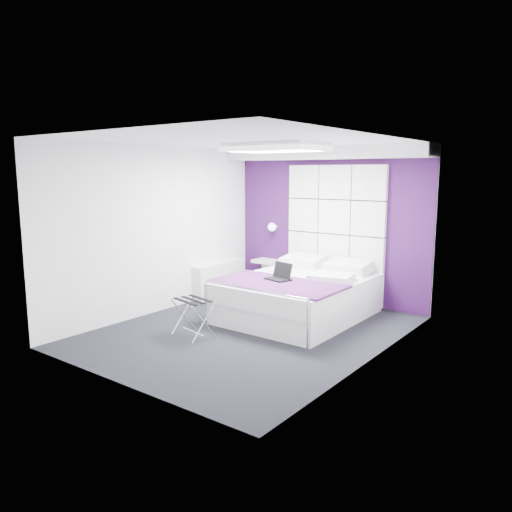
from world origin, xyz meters
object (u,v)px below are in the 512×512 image
(luggage_rack, at_px, (193,318))
(laptop, at_px, (280,275))
(bed, at_px, (299,295))
(nightstand, at_px, (267,261))
(radiator, at_px, (219,279))
(wall_lamp, at_px, (273,227))

(luggage_rack, relative_size, laptop, 1.46)
(bed, bearing_deg, nightstand, 142.55)
(radiator, distance_m, nightstand, 0.94)
(wall_lamp, xyz_separation_m, nightstand, (-0.10, -0.04, -0.64))
(radiator, bearing_deg, nightstand, 53.16)
(bed, relative_size, luggage_rack, 4.39)
(laptop, bearing_deg, wall_lamp, 141.08)
(bed, relative_size, nightstand, 4.73)
(wall_lamp, relative_size, bed, 0.07)
(nightstand, xyz_separation_m, luggage_rack, (0.66, -2.63, -0.33))
(luggage_rack, bearing_deg, laptop, 78.00)
(radiator, xyz_separation_m, nightstand, (0.54, 0.72, 0.28))
(radiator, xyz_separation_m, luggage_rack, (1.20, -1.91, -0.05))
(nightstand, bearing_deg, radiator, -126.84)
(radiator, height_order, nightstand, nightstand)
(bed, height_order, laptop, laptop)
(nightstand, height_order, laptop, laptop)
(bed, bearing_deg, wall_lamp, 139.21)
(bed, bearing_deg, laptop, -104.14)
(wall_lamp, bearing_deg, luggage_rack, -78.15)
(luggage_rack, bearing_deg, wall_lamp, 113.76)
(wall_lamp, distance_m, laptop, 1.88)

